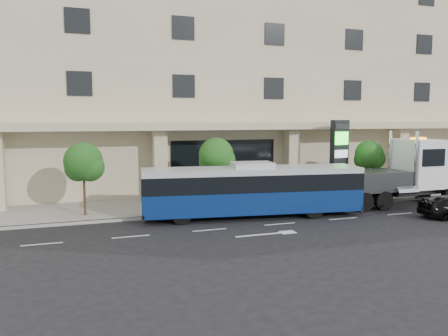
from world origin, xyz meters
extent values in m
plane|color=black|center=(0.00, 0.00, 0.00)|extent=(120.00, 120.00, 0.00)
cube|color=gray|center=(0.00, 5.00, 0.07)|extent=(120.00, 6.00, 0.15)
cube|color=gray|center=(0.00, 2.00, 0.07)|extent=(120.00, 0.30, 0.15)
cube|color=#B9AE8B|center=(0.00, 15.50, 10.00)|extent=(60.00, 15.00, 20.00)
cube|color=#B9AE8B|center=(0.00, 6.80, 5.20)|extent=(60.00, 2.80, 0.50)
cube|color=black|center=(0.00, 7.97, 2.15)|extent=(8.00, 0.12, 4.00)
cube|color=#B9AE8B|center=(-5.00, 6.80, 2.60)|extent=(0.90, 0.90, 4.90)
cube|color=#B9AE8B|center=(5.00, 6.80, 2.60)|extent=(0.90, 0.90, 4.90)
cube|color=#B9AE8B|center=(15.00, 6.80, 2.60)|extent=(0.90, 0.90, 4.90)
cylinder|color=#422B19|center=(-10.00, 3.60, 1.55)|extent=(0.14, 0.14, 2.80)
sphere|color=#1B4313|center=(-10.00, 3.60, 3.27)|extent=(2.20, 2.20, 2.20)
sphere|color=#1B4313|center=(-9.65, 3.40, 2.95)|extent=(1.65, 1.65, 1.65)
sphere|color=#1B4313|center=(-10.30, 3.80, 2.87)|extent=(1.54, 1.54, 1.54)
cylinder|color=#422B19|center=(-2.00, 3.60, 1.62)|extent=(0.14, 0.14, 2.94)
sphere|color=#1B4313|center=(-2.00, 3.60, 3.43)|extent=(2.20, 2.20, 2.20)
sphere|color=#1B4313|center=(-1.65, 3.40, 3.09)|extent=(1.65, 1.65, 1.65)
sphere|color=#1B4313|center=(-2.30, 3.80, 3.01)|extent=(1.54, 1.54, 1.54)
cylinder|color=#422B19|center=(9.50, 3.60, 1.51)|extent=(0.14, 0.14, 2.73)
sphere|color=#1B4313|center=(9.50, 3.60, 3.19)|extent=(2.00, 2.00, 2.00)
sphere|color=#1B4313|center=(9.85, 3.40, 2.88)|extent=(1.50, 1.50, 1.50)
sphere|color=#1B4313|center=(9.20, 3.80, 2.80)|extent=(1.40, 1.40, 1.40)
cylinder|color=black|center=(-5.09, 0.08, 0.53)|extent=(1.09, 0.45, 1.05)
cylinder|color=black|center=(-4.79, 2.28, 0.53)|extent=(1.09, 0.45, 1.05)
cylinder|color=black|center=(2.43, -0.93, 0.53)|extent=(1.09, 0.45, 1.05)
cylinder|color=black|center=(2.72, 1.26, 0.53)|extent=(1.09, 0.45, 1.05)
cube|color=navy|center=(-0.76, 0.62, 1.00)|extent=(12.87, 4.30, 1.26)
cube|color=black|center=(-0.76, 0.62, 2.11)|extent=(12.88, 4.34, 0.95)
cube|color=#B9BEC3|center=(-0.76, 0.62, 2.74)|extent=(12.87, 4.30, 0.32)
cube|color=#B9BEC3|center=(-0.76, 0.62, 3.05)|extent=(2.52, 1.98, 0.32)
cube|color=#2D3033|center=(-6.97, 1.45, 0.47)|extent=(0.49, 2.63, 0.32)
cube|color=#2D3033|center=(5.45, -0.22, 0.47)|extent=(0.49, 2.63, 0.32)
cube|color=#2D3033|center=(9.90, 0.87, 0.89)|extent=(9.48, 1.13, 0.45)
cube|color=white|center=(13.52, 0.88, 1.95)|extent=(2.23, 2.57, 1.67)
cube|color=white|center=(11.29, 0.87, 2.73)|extent=(2.23, 2.79, 3.23)
cube|color=black|center=(12.35, 0.87, 3.23)|extent=(0.10, 2.45, 1.34)
cylinder|color=silver|center=(10.07, -0.36, 3.01)|extent=(0.20, 0.20, 3.79)
cylinder|color=silver|center=(10.07, 2.10, 3.01)|extent=(0.20, 0.20, 3.79)
cube|color=#2D3033|center=(7.50, 0.87, 1.73)|extent=(4.69, 2.68, 1.23)
cube|color=#2D3033|center=(4.83, 0.86, 1.06)|extent=(1.78, 0.32, 0.25)
cube|color=#2D3033|center=(4.16, 0.86, 0.61)|extent=(0.28, 2.01, 0.20)
cube|color=orange|center=(11.29, 0.87, 4.40)|extent=(1.00, 0.39, 0.16)
cylinder|color=black|center=(13.08, 2.05, 0.61)|extent=(1.23, 0.36, 1.23)
cylinder|color=black|center=(7.73, -0.30, 0.61)|extent=(1.23, 0.36, 1.23)
cylinder|color=black|center=(7.73, 2.04, 0.61)|extent=(1.23, 0.36, 1.23)
cylinder|color=black|center=(6.28, -0.31, 0.61)|extent=(1.23, 0.36, 1.23)
cylinder|color=black|center=(6.28, 2.03, 0.61)|extent=(1.23, 0.36, 1.23)
cube|color=black|center=(7.30, 4.03, 2.89)|extent=(1.43, 0.68, 5.48)
cube|color=#22D023|center=(7.30, 3.77, 4.35)|extent=(1.18, 0.26, 0.91)
cube|color=silver|center=(7.30, 3.77, 3.25)|extent=(1.18, 0.26, 0.55)
cube|color=#262628|center=(7.30, 3.77, 5.17)|extent=(1.18, 0.26, 0.37)
camera|label=1|loc=(-10.35, -22.54, 5.68)|focal=35.00mm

